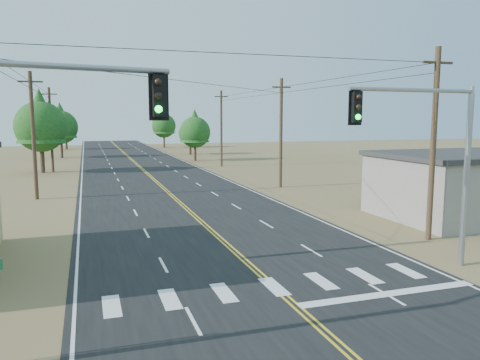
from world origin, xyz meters
name	(u,v)px	position (x,y,z in m)	size (l,w,h in m)	color
road	(173,196)	(0.00, 30.00, 0.01)	(15.00, 200.00, 0.02)	black
utility_pole_left_mid	(33,135)	(-10.50, 32.00, 5.12)	(1.80, 0.30, 10.00)	#4C3826
utility_pole_left_far	(51,129)	(-10.50, 52.00, 5.12)	(1.80, 0.30, 10.00)	#4C3826
utility_pole_right_near	(433,143)	(10.50, 12.00, 5.12)	(1.80, 0.30, 10.00)	#4C3826
utility_pole_right_mid	(281,132)	(10.50, 32.00, 5.12)	(1.80, 0.30, 10.00)	#4C3826
utility_pole_right_far	(221,128)	(10.50, 52.00, 5.12)	(1.80, 0.30, 10.00)	#4C3826
signal_mast_right	(436,148)	(7.11, 7.89, 5.20)	(6.05, 0.54, 7.72)	gray
tree_left_near	(40,121)	(-11.57, 51.47, 6.03)	(5.91, 5.91, 9.85)	#3F2D1E
tree_left_mid	(60,124)	(-10.42, 73.13, 5.49)	(5.39, 5.39, 8.98)	#3F2D1E
tree_left_far	(66,128)	(-10.46, 94.43, 4.40)	(4.32, 4.32, 7.21)	#3F2D1E
tree_right_near	(195,129)	(9.00, 61.26, 4.76)	(4.67, 4.67, 7.79)	#3F2D1E
tree_right_mid	(190,131)	(10.90, 73.47, 4.13)	(4.06, 4.06, 6.76)	#3F2D1E
tree_right_far	(164,123)	(9.56, 94.13, 5.26)	(5.16, 5.16, 8.60)	#3F2D1E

